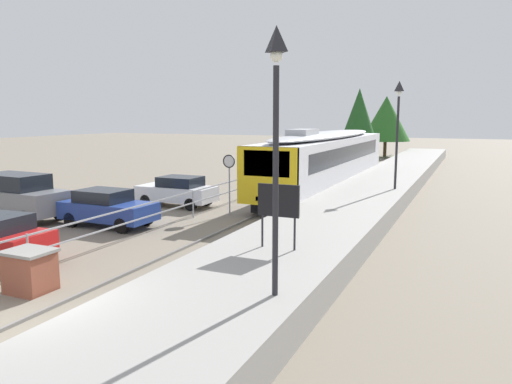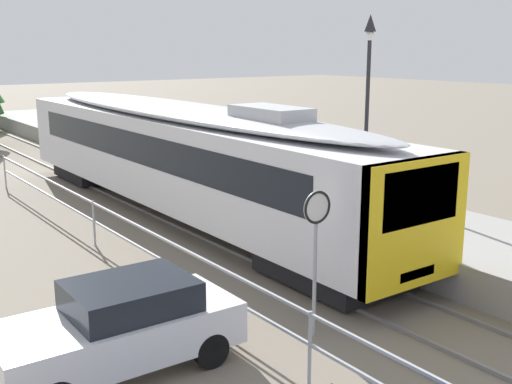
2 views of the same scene
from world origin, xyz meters
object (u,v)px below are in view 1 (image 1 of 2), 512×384
at_px(platform_lamp_mid_platform, 398,114).
at_px(platform_notice_board, 278,203).
at_px(commuter_train, 327,156).
at_px(platform_lamp_near_end, 276,112).
at_px(brick_utility_cabinet, 30,271).
at_px(parked_suv_grey, 18,196).
at_px(parked_hatchback_white, 177,191).
at_px(parked_hatchback_blue, 107,208).
at_px(speed_limit_sign, 229,169).

bearing_deg(platform_lamp_mid_platform, platform_notice_board, -95.56).
xyz_separation_m(commuter_train, platform_lamp_near_end, (4.56, -19.82, 2.48)).
relative_size(platform_lamp_near_end, platform_notice_board, 2.97).
distance_m(platform_lamp_near_end, brick_utility_cabinet, 7.89).
bearing_deg(brick_utility_cabinet, platform_lamp_mid_platform, 67.68).
relative_size(platform_notice_board, parked_suv_grey, 0.38).
xyz_separation_m(commuter_train, platform_notice_board, (3.30, -16.42, 0.04)).
xyz_separation_m(commuter_train, brick_utility_cabinet, (-2.22, -19.98, -1.57)).
bearing_deg(platform_notice_board, parked_hatchback_white, 136.01).
height_order(brick_utility_cabinet, parked_hatchback_blue, parked_hatchback_blue).
relative_size(brick_utility_cabinet, parked_hatchback_blue, 0.30).
bearing_deg(parked_hatchback_blue, brick_utility_cabinet, -63.77).
relative_size(commuter_train, platform_notice_board, 10.60).
bearing_deg(parked_hatchback_blue, speed_limit_sign, 49.63).
bearing_deg(parked_hatchback_blue, parked_suv_grey, -172.82).
distance_m(platform_notice_board, brick_utility_cabinet, 6.76).
relative_size(brick_utility_cabinet, parked_suv_grey, 0.26).
height_order(commuter_train, parked_suv_grey, commuter_train).
bearing_deg(parked_suv_grey, parked_hatchback_white, 50.99).
xyz_separation_m(platform_lamp_mid_platform, parked_hatchback_blue, (-10.21, -9.52, -3.83)).
bearing_deg(parked_hatchback_blue, platform_lamp_near_end, -33.73).
relative_size(parked_hatchback_blue, parked_hatchback_white, 1.00).
bearing_deg(platform_notice_board, platform_lamp_mid_platform, 84.44).
xyz_separation_m(speed_limit_sign, brick_utility_cabinet, (-0.11, -11.15, -1.55)).
distance_m(parked_hatchback_blue, parked_hatchback_white, 5.11).
height_order(platform_lamp_near_end, parked_hatchback_white, platform_lamp_near_end).
bearing_deg(parked_hatchback_white, brick_utility_cabinet, -74.61).
xyz_separation_m(platform_lamp_mid_platform, parked_suv_grey, (-14.70, -10.09, -3.56)).
bearing_deg(platform_lamp_near_end, platform_lamp_mid_platform, 90.00).
height_order(parked_suv_grey, parked_hatchback_white, parked_suv_grey).
bearing_deg(platform_lamp_mid_platform, brick_utility_cabinet, -112.32).
bearing_deg(parked_suv_grey, platform_notice_board, -12.02).
distance_m(speed_limit_sign, parked_hatchback_white, 3.80).
xyz_separation_m(brick_utility_cabinet, parked_suv_grey, (-7.92, 6.42, 0.49)).
bearing_deg(speed_limit_sign, brick_utility_cabinet, -90.56).
height_order(platform_lamp_mid_platform, parked_suv_grey, platform_lamp_mid_platform).
bearing_deg(platform_lamp_mid_platform, speed_limit_sign, -141.26).
relative_size(commuter_train, platform_lamp_mid_platform, 3.57).
height_order(commuter_train, brick_utility_cabinet, commuter_train).
height_order(platform_lamp_mid_platform, brick_utility_cabinet, platform_lamp_mid_platform).
bearing_deg(speed_limit_sign, parked_hatchback_blue, -130.37).
relative_size(brick_utility_cabinet, parked_hatchback_white, 0.30).
xyz_separation_m(brick_utility_cabinet, parked_hatchback_blue, (-3.44, 6.98, 0.22)).
distance_m(platform_notice_board, parked_hatchback_blue, 9.69).
xyz_separation_m(platform_lamp_near_end, parked_suv_grey, (-14.70, 6.25, -3.56)).
bearing_deg(speed_limit_sign, commuter_train, 76.56).
bearing_deg(parked_hatchback_blue, parked_hatchback_white, 88.75).
distance_m(commuter_train, platform_notice_board, 16.75).
xyz_separation_m(speed_limit_sign, parked_hatchback_white, (-3.44, 0.94, -1.33)).
relative_size(speed_limit_sign, parked_suv_grey, 0.60).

